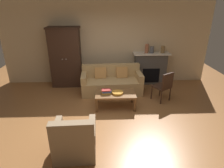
# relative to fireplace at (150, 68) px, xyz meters

# --- Properties ---
(ground_plane) EXTENTS (9.60, 9.60, 0.00)m
(ground_plane) POSITION_rel_fireplace_xyz_m (-1.55, -2.30, -0.57)
(ground_plane) COLOR #9E6638
(back_wall) EXTENTS (7.20, 0.10, 2.80)m
(back_wall) POSITION_rel_fireplace_xyz_m (-1.55, 0.25, 0.83)
(back_wall) COLOR beige
(back_wall) RESTS_ON ground
(fireplace) EXTENTS (1.26, 0.48, 1.12)m
(fireplace) POSITION_rel_fireplace_xyz_m (0.00, 0.00, 0.00)
(fireplace) COLOR #4C4947
(fireplace) RESTS_ON ground
(armoire) EXTENTS (1.06, 0.57, 2.01)m
(armoire) POSITION_rel_fireplace_xyz_m (-2.95, -0.08, 0.44)
(armoire) COLOR #382319
(armoire) RESTS_ON ground
(couch) EXTENTS (1.95, 0.93, 0.86)m
(couch) POSITION_rel_fireplace_xyz_m (-1.41, -0.71, -0.25)
(couch) COLOR tan
(couch) RESTS_ON ground
(coffee_table) EXTENTS (1.10, 0.60, 0.42)m
(coffee_table) POSITION_rel_fireplace_xyz_m (-1.35, -1.73, -0.20)
(coffee_table) COLOR brown
(coffee_table) RESTS_ON ground
(fruit_bowl) EXTENTS (0.31, 0.31, 0.05)m
(fruit_bowl) POSITION_rel_fireplace_xyz_m (-1.29, -1.76, -0.12)
(fruit_bowl) COLOR orange
(fruit_bowl) RESTS_ON coffee_table
(book_stack) EXTENTS (0.26, 0.19, 0.12)m
(book_stack) POSITION_rel_fireplace_xyz_m (-1.60, -1.74, -0.09)
(book_stack) COLOR gold
(book_stack) RESTS_ON coffee_table
(mantel_vase_terracotta) EXTENTS (0.12, 0.12, 0.30)m
(mantel_vase_terracotta) POSITION_rel_fireplace_xyz_m (-0.18, -0.02, 0.70)
(mantel_vase_terracotta) COLOR #A86042
(mantel_vase_terracotta) RESTS_ON fireplace
(mantel_vase_slate) EXTENTS (0.13, 0.13, 0.23)m
(mantel_vase_slate) POSITION_rel_fireplace_xyz_m (-0.00, -0.02, 0.66)
(mantel_vase_slate) COLOR #565B66
(mantel_vase_slate) RESTS_ON fireplace
(mantel_vase_bronze) EXTENTS (0.14, 0.14, 0.24)m
(mantel_vase_bronze) POSITION_rel_fireplace_xyz_m (0.38, -0.02, 0.67)
(mantel_vase_bronze) COLOR olive
(mantel_vase_bronze) RESTS_ON fireplace
(armchair_near_left) EXTENTS (0.80, 0.80, 0.88)m
(armchair_near_left) POSITION_rel_fireplace_xyz_m (-2.21, -3.52, -0.25)
(armchair_near_left) COLOR #997F60
(armchair_near_left) RESTS_ON ground
(side_chair_wooden) EXTENTS (0.61, 0.61, 0.90)m
(side_chair_wooden) POSITION_rel_fireplace_xyz_m (0.09, -1.43, -0.06)
(side_chair_wooden) COLOR #382319
(side_chair_wooden) RESTS_ON ground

